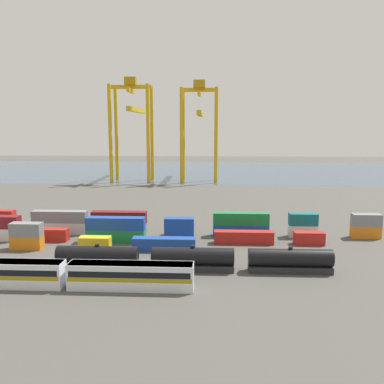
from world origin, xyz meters
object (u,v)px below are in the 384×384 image
object	(u,v)px
freight_tank_row	(193,259)
shipping_container_20	(180,229)
shipping_container_8	(116,236)
passenger_train	(66,274)
gantry_crane_west	(133,119)
gantry_crane_central	(199,122)

from	to	relation	value
freight_tank_row	shipping_container_20	bearing A→B (deg)	100.06
freight_tank_row	shipping_container_8	bearing A→B (deg)	135.34
passenger_train	gantry_crane_west	bearing A→B (deg)	96.17
shipping_container_8	shipping_container_20	distance (m)	14.11
shipping_container_8	gantry_crane_central	distance (m)	102.86
shipping_container_8	gantry_crane_central	size ratio (longest dim) A/B	0.28
passenger_train	shipping_container_8	size ratio (longest dim) A/B	3.13
passenger_train	gantry_crane_central	size ratio (longest dim) A/B	0.88
shipping_container_8	gantry_crane_central	bearing A→B (deg)	81.91
passenger_train	gantry_crane_central	world-z (taller)	gantry_crane_central
passenger_train	gantry_crane_central	xyz separation A→B (m)	(15.65, 123.83, 23.59)
passenger_train	gantry_crane_west	xyz separation A→B (m)	(-13.43, 124.20, 24.71)
gantry_crane_west	shipping_container_20	bearing A→B (deg)	-73.40
passenger_train	shipping_container_20	world-z (taller)	passenger_train
freight_tank_row	shipping_container_20	xyz separation A→B (m)	(-3.99, 22.50, -0.71)
gantry_crane_central	passenger_train	bearing A→B (deg)	-97.20
freight_tank_row	gantry_crane_west	distance (m)	122.74
gantry_crane_west	gantry_crane_central	bearing A→B (deg)	-0.73
shipping_container_20	gantry_crane_central	xyz separation A→B (m)	(1.23, 93.04, 24.43)
shipping_container_8	shipping_container_20	size ratio (longest dim) A/B	2.00
freight_tank_row	passenger_train	bearing A→B (deg)	-155.75
gantry_crane_central	freight_tank_row	bearing A→B (deg)	-88.63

